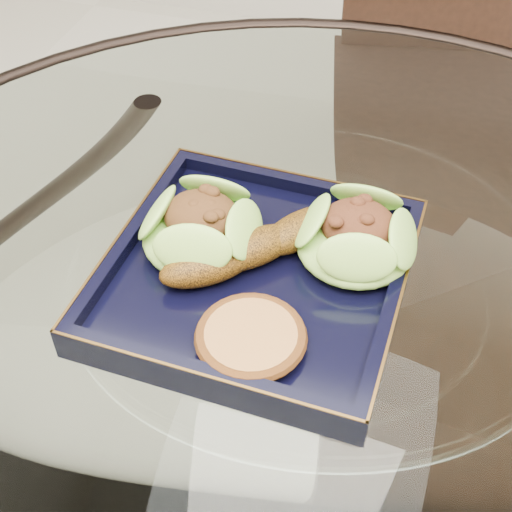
# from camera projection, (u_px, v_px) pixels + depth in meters

# --- Properties ---
(dining_table) EXTENTS (1.13, 1.13, 0.77)m
(dining_table) POSITION_uv_depth(u_px,v_px,m) (303.00, 406.00, 0.77)
(dining_table) COLOR white
(dining_table) RESTS_ON ground
(dining_chair) EXTENTS (0.44, 0.44, 0.86)m
(dining_chair) POSITION_uv_depth(u_px,v_px,m) (433.00, 192.00, 1.21)
(dining_chair) COLOR black
(dining_chair) RESTS_ON ground
(navy_plate) EXTENTS (0.28, 0.28, 0.02)m
(navy_plate) POSITION_uv_depth(u_px,v_px,m) (256.00, 279.00, 0.67)
(navy_plate) COLOR black
(navy_plate) RESTS_ON dining_table
(lettuce_wrap_left) EXTENTS (0.14, 0.14, 0.04)m
(lettuce_wrap_left) POSITION_uv_depth(u_px,v_px,m) (201.00, 231.00, 0.67)
(lettuce_wrap_left) COLOR #6FA931
(lettuce_wrap_left) RESTS_ON navy_plate
(lettuce_wrap_right) EXTENTS (0.14, 0.14, 0.04)m
(lettuce_wrap_right) POSITION_uv_depth(u_px,v_px,m) (356.00, 240.00, 0.66)
(lettuce_wrap_right) COLOR #71A830
(lettuce_wrap_right) RESTS_ON navy_plate
(roasted_plantain) EXTENTS (0.15, 0.15, 0.03)m
(roasted_plantain) POSITION_uv_depth(u_px,v_px,m) (254.00, 248.00, 0.66)
(roasted_plantain) COLOR #653C0A
(roasted_plantain) RESTS_ON navy_plate
(crumb_patty) EXTENTS (0.09, 0.09, 0.02)m
(crumb_patty) POSITION_uv_depth(u_px,v_px,m) (251.00, 339.00, 0.59)
(crumb_patty) COLOR #AF713A
(crumb_patty) RESTS_ON navy_plate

